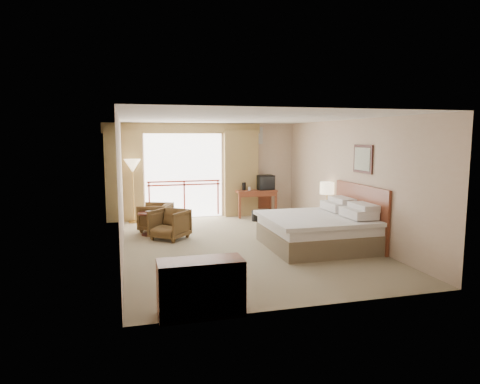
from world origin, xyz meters
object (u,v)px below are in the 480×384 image
object	(u,v)px
tv	(265,182)
armchair_far	(156,231)
side_table	(149,220)
floor_lamp	(133,168)
dresser	(201,288)
armchair_near	(170,239)
table_lamp	(327,189)
desk	(255,196)
nightstand	(327,220)
wastebasket	(256,216)
bed	(319,230)

from	to	relation	value
tv	armchair_far	size ratio (longest dim) A/B	0.63
side_table	floor_lamp	xyz separation A→B (m)	(-0.31, 1.63, 1.11)
tv	dresser	distance (m)	7.20
armchair_far	armchair_near	bearing A→B (deg)	35.28
table_lamp	armchair_far	bearing A→B (deg)	165.56
side_table	desk	bearing A→B (deg)	28.78
floor_lamp	dresser	xyz separation A→B (m)	(0.72, -6.46, -1.11)
nightstand	wastebasket	world-z (taller)	nightstand
table_lamp	wastebasket	xyz separation A→B (m)	(-1.35, 1.57, -0.90)
tv	nightstand	bearing A→B (deg)	-52.04
tv	desk	bearing A→B (deg)	-173.14
table_lamp	armchair_near	bearing A→B (deg)	178.55
nightstand	armchair_near	bearing A→B (deg)	-178.76
tv	side_table	bearing A→B (deg)	-136.21
armchair_far	tv	bearing A→B (deg)	131.16
bed	floor_lamp	size ratio (longest dim) A/B	1.23
armchair_near	desk	bearing A→B (deg)	80.70
nightstand	side_table	bearing A→B (deg)	174.78
bed	armchair_far	distance (m)	4.09
armchair_near	nightstand	bearing A→B (deg)	39.01
floor_lamp	dresser	size ratio (longest dim) A/B	1.55
table_lamp	dresser	size ratio (longest dim) A/B	0.56
bed	wastebasket	xyz separation A→B (m)	(-0.47, 3.01, -0.23)
tv	dresser	xyz separation A→B (m)	(-3.04, -6.50, -0.61)
bed	wastebasket	bearing A→B (deg)	98.85
table_lamp	dresser	world-z (taller)	table_lamp
side_table	dresser	size ratio (longest dim) A/B	0.49
bed	tv	xyz separation A→B (m)	(0.04, 3.71, 0.61)
bed	side_table	size ratio (longest dim) A/B	3.92
armchair_far	dresser	distance (m)	5.30
table_lamp	floor_lamp	xyz separation A→B (m)	(-4.61, 2.24, 0.43)
desk	side_table	bearing A→B (deg)	-148.56
wastebasket	armchair_far	xyz separation A→B (m)	(-2.75, -0.52, -0.14)
armchair_far	floor_lamp	distance (m)	1.96
table_lamp	floor_lamp	distance (m)	5.14
nightstand	table_lamp	world-z (taller)	table_lamp
bed	dresser	size ratio (longest dim) A/B	1.91
bed	side_table	distance (m)	3.97
side_table	bed	bearing A→B (deg)	-30.91
table_lamp	desk	world-z (taller)	table_lamp
armchair_near	side_table	distance (m)	0.77
bed	side_table	xyz separation A→B (m)	(-3.41, 2.04, -0.00)
tv	dresser	world-z (taller)	tv
bed	desk	distance (m)	3.79
nightstand	armchair_far	distance (m)	4.26
armchair_far	dresser	size ratio (longest dim) A/B	0.68
nightstand	armchair_far	xyz separation A→B (m)	(-4.11, 1.11, -0.28)
tv	floor_lamp	size ratio (longest dim) A/B	0.28
table_lamp	armchair_far	distance (m)	4.37
table_lamp	side_table	bearing A→B (deg)	172.00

